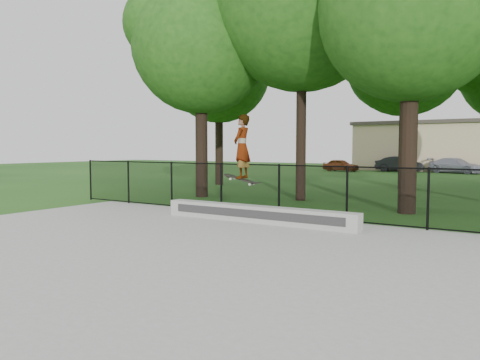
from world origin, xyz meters
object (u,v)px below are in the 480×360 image
(car_b, at_px, (399,164))
(car_c, at_px, (456,166))
(car_a, at_px, (341,165))
(grind_ledge, at_px, (257,214))
(skater_airborne, at_px, (242,148))

(car_b, bearing_deg, car_c, -99.03)
(car_a, relative_size, car_c, 0.79)
(grind_ledge, height_order, skater_airborne, skater_airborne)
(car_b, bearing_deg, car_a, 108.75)
(car_b, xyz_separation_m, car_c, (4.38, -0.14, -0.03))
(grind_ledge, distance_m, car_b, 29.91)
(car_a, relative_size, car_b, 0.87)
(car_c, bearing_deg, grind_ledge, -161.60)
(grind_ledge, relative_size, skater_airborne, 3.02)
(car_c, distance_m, skater_airborne, 29.76)
(car_a, height_order, car_b, car_b)
(car_c, relative_size, skater_airborne, 2.06)
(car_b, relative_size, car_c, 0.92)
(grind_ledge, bearing_deg, car_a, 106.20)
(car_b, bearing_deg, grind_ledge, 179.87)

